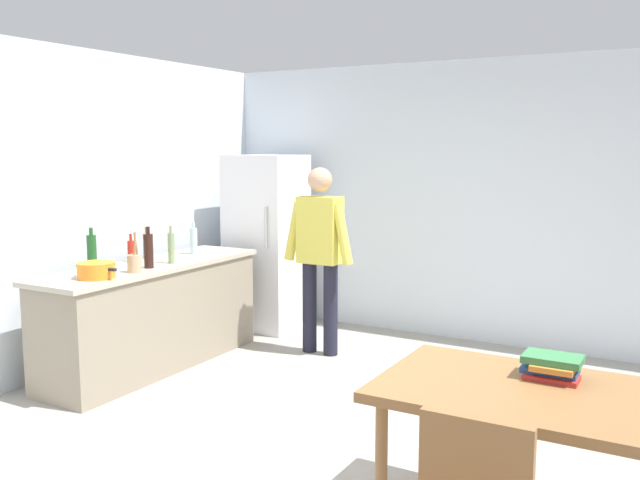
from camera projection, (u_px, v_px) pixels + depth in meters
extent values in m
plane|color=#9E998E|center=(306.00, 452.00, 4.28)|extent=(14.00, 14.00, 0.00)
cube|color=silver|center=(463.00, 202.00, 6.69)|extent=(6.40, 0.12, 2.70)
cube|color=silver|center=(41.00, 213.00, 5.54)|extent=(0.12, 5.60, 2.70)
cube|color=gray|center=(153.00, 318.00, 5.89)|extent=(0.60, 2.12, 0.86)
cube|color=#B2A893|center=(151.00, 266.00, 5.83)|extent=(0.64, 2.20, 0.04)
cube|color=white|center=(267.00, 242.00, 7.16)|extent=(0.70, 0.64, 1.80)
cylinder|color=#B2B2B7|center=(266.00, 227.00, 6.73)|extent=(0.02, 0.02, 0.40)
cylinder|color=#1E1E2D|center=(310.00, 307.00, 6.34)|extent=(0.13, 0.13, 0.84)
cylinder|color=#1E1E2D|center=(331.00, 310.00, 6.23)|extent=(0.13, 0.13, 0.84)
cube|color=#D8CC4C|center=(320.00, 230.00, 6.19)|extent=(0.38, 0.22, 0.60)
sphere|color=tan|center=(320.00, 180.00, 6.13)|extent=(0.22, 0.22, 0.22)
cylinder|color=#D8CC4C|center=(294.00, 231.00, 6.28)|extent=(0.20, 0.09, 0.55)
cylinder|color=#D8CC4C|center=(343.00, 234.00, 6.03)|extent=(0.20, 0.09, 0.55)
cube|color=olive|center=(529.00, 394.00, 3.24)|extent=(1.40, 0.90, 0.05)
cylinder|color=olive|center=(381.00, 470.00, 3.28)|extent=(0.06, 0.06, 0.70)
cylinder|color=olive|center=(433.00, 420.00, 3.89)|extent=(0.06, 0.06, 0.70)
cube|color=olive|center=(475.00, 473.00, 2.50)|extent=(0.42, 0.04, 0.42)
cylinder|color=orange|center=(96.00, 270.00, 5.17)|extent=(0.28, 0.28, 0.12)
cube|color=black|center=(80.00, 266.00, 5.25)|extent=(0.06, 0.03, 0.02)
cube|color=black|center=(113.00, 270.00, 5.09)|extent=(0.06, 0.03, 0.02)
cylinder|color=tan|center=(134.00, 264.00, 5.41)|extent=(0.11, 0.11, 0.14)
cylinder|color=olive|center=(136.00, 246.00, 5.39)|extent=(0.02, 0.05, 0.22)
cylinder|color=olive|center=(135.00, 246.00, 5.38)|extent=(0.02, 0.04, 0.22)
cylinder|color=silver|center=(194.00, 241.00, 6.34)|extent=(0.07, 0.07, 0.24)
cylinder|color=silver|center=(193.00, 225.00, 6.32)|extent=(0.03, 0.03, 0.06)
cylinder|color=#1E5123|center=(92.00, 252.00, 5.53)|extent=(0.08, 0.08, 0.28)
cylinder|color=#1E5123|center=(91.00, 231.00, 5.50)|extent=(0.03, 0.03, 0.06)
cylinder|color=#B22319|center=(131.00, 251.00, 5.92)|extent=(0.06, 0.06, 0.18)
cylinder|color=#B22319|center=(131.00, 237.00, 5.90)|extent=(0.02, 0.02, 0.06)
cylinder|color=#996619|center=(147.00, 246.00, 6.09)|extent=(0.06, 0.06, 0.22)
cylinder|color=#996619|center=(146.00, 230.00, 6.07)|extent=(0.03, 0.03, 0.06)
cylinder|color=gray|center=(171.00, 248.00, 5.82)|extent=(0.06, 0.06, 0.26)
cylinder|color=gray|center=(171.00, 229.00, 5.80)|extent=(0.02, 0.02, 0.06)
cylinder|color=black|center=(149.00, 251.00, 5.60)|extent=(0.08, 0.08, 0.28)
cylinder|color=black|center=(148.00, 230.00, 5.58)|extent=(0.03, 0.03, 0.06)
cube|color=#B22D28|center=(552.00, 378.00, 3.36)|extent=(0.25, 0.15, 0.02)
cube|color=#284C8E|center=(550.00, 370.00, 3.39)|extent=(0.26, 0.15, 0.03)
cube|color=orange|center=(554.00, 367.00, 3.35)|extent=(0.20, 0.19, 0.03)
cube|color=#387A47|center=(553.00, 359.00, 3.37)|extent=(0.28, 0.19, 0.04)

